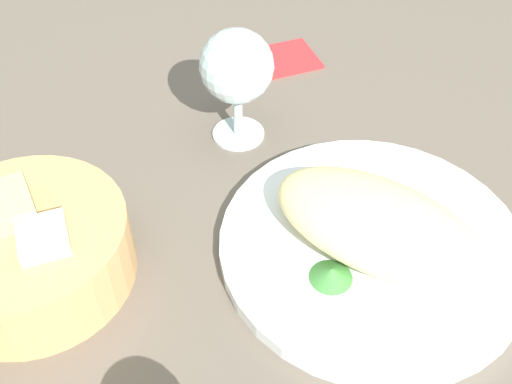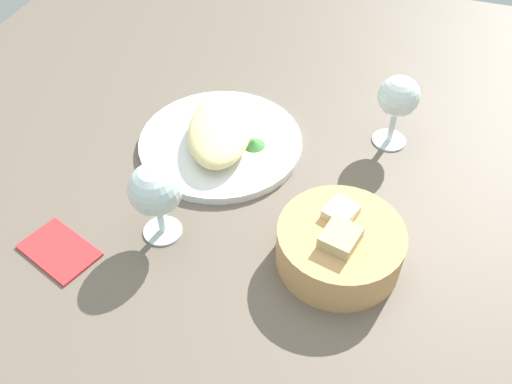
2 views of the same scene
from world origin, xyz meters
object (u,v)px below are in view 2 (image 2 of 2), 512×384
Objects in this scene: bread_basket at (340,245)px; wine_glass_far at (398,99)px; plate at (221,143)px; wine_glass_near at (156,192)px; folded_napkin at (59,250)px.

wine_glass_far is at bearing 174.22° from bread_basket.
wine_glass_near is at bearing -3.53° from plate.
bread_basket is 26.25cm from wine_glass_near.
wine_glass_near reaches higher than folded_napkin.
folded_napkin is (11.16, -38.02, -2.92)cm from bread_basket.
bread_basket is at bearing 36.32° from folded_napkin.
folded_napkin is at bearing -73.64° from bread_basket.
bread_basket is 1.36× the size of wine_glass_far.
wine_glass_far is (-31.05, 28.38, 0.31)cm from wine_glass_near.
wine_glass_far reaches higher than plate.
wine_glass_far reaches higher than bread_basket.
plate is 30.05cm from bread_basket.
plate is at bearing -68.91° from wine_glass_far.
wine_glass_far is 57.19cm from folded_napkin.
plate is 2.18× the size of wine_glass_near.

